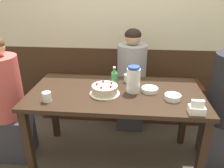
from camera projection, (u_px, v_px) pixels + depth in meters
name	position (u px, v px, depth m)	size (l,w,h in m)	color
ground_plane	(115.00, 158.00, 2.15)	(12.00, 12.00, 0.00)	#4C4238
back_wall	(122.00, 15.00, 2.61)	(4.80, 0.04, 2.50)	#3D2819
bench_seat	(120.00, 98.00, 2.82)	(1.97, 0.38, 0.48)	#472314
dining_table	(115.00, 102.00, 1.90)	(1.48, 0.73, 0.73)	black
birthday_cake	(105.00, 90.00, 1.81)	(0.25, 0.25, 0.10)	white
water_pitcher	(133.00, 80.00, 1.83)	(0.12, 0.12, 0.23)	white
soju_bottle	(114.00, 77.00, 1.96)	(0.06, 0.06, 0.17)	#388E4C
napkin_holder	(197.00, 109.00, 1.53)	(0.11, 0.08, 0.11)	white
bowl_soup_white	(173.00, 97.00, 1.72)	(0.13, 0.13, 0.04)	white
bowl_rice_small	(150.00, 90.00, 1.86)	(0.14, 0.14, 0.04)	white
glass_water_tall	(128.00, 78.00, 2.05)	(0.07, 0.07, 0.07)	silver
glass_tumbler_short	(47.00, 97.00, 1.69)	(0.07, 0.07, 0.08)	silver
person_teal_shirt	(6.00, 105.00, 1.99)	(0.34, 0.33, 1.19)	#33333D
person_grey_tee	(131.00, 83.00, 2.49)	(0.32, 0.34, 1.16)	#33333D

